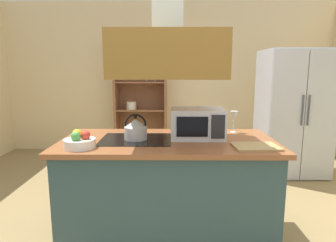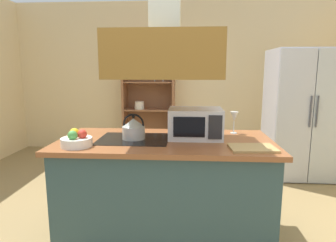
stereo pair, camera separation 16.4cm
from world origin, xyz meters
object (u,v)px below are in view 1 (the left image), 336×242
dish_cabinet (141,104)px  kettle (136,129)px  cutting_board (256,147)px  fruit_bowl (80,142)px  refrigerator (293,113)px  microwave (197,123)px  wine_glass_on_counter (234,117)px

dish_cabinet → kettle: size_ratio=8.97×
cutting_board → fruit_bowl: 1.35m
refrigerator → dish_cabinet: bearing=154.7°
kettle → microwave: size_ratio=0.48×
dish_cabinet → microwave: size_ratio=4.28×
refrigerator → fruit_bowl: bearing=-141.2°
kettle → wine_glass_on_counter: 0.94m
microwave → wine_glass_on_counter: bearing=29.9°
dish_cabinet → fruit_bowl: bearing=-93.1°
microwave → kettle: bearing=-171.6°
refrigerator → kettle: (-2.05, -1.69, 0.11)m
refrigerator → microwave: (-1.52, -1.62, 0.14)m
wine_glass_on_counter → dish_cabinet: bearing=114.4°
microwave → fruit_bowl: 1.00m
wine_glass_on_counter → fruit_bowl: wine_glass_on_counter is taller
cutting_board → wine_glass_on_counter: 0.57m
refrigerator → cutting_board: bearing=-119.4°
dish_cabinet → wine_glass_on_counter: bearing=-65.6°
refrigerator → cutting_board: refrigerator is taller
refrigerator → fruit_bowl: 3.14m
dish_cabinet → refrigerator: bearing=-25.3°
kettle → cutting_board: (0.95, -0.26, -0.08)m
cutting_board → refrigerator: bearing=60.6°
fruit_bowl → dish_cabinet: bearing=86.9°
refrigerator → fruit_bowl: refrigerator is taller
dish_cabinet → microwave: dish_cabinet is taller
dish_cabinet → wine_glass_on_counter: 2.74m
dish_cabinet → fruit_bowl: size_ratio=8.20×
dish_cabinet → microwave: (0.76, -2.70, 0.15)m
wine_glass_on_counter → cutting_board: bearing=-84.3°
kettle → fruit_bowl: size_ratio=0.91×
kettle → wine_glass_on_counter: size_ratio=1.07×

